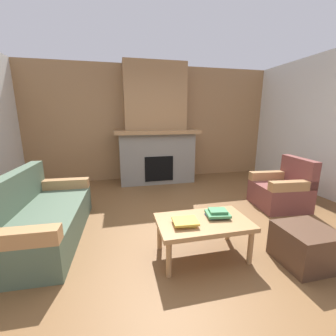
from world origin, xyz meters
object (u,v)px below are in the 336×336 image
object	(u,v)px
couch	(40,218)
coffee_table	(203,225)
fireplace	(156,132)
ottoman	(305,246)
armchair	(282,190)

from	to	relation	value
couch	coffee_table	xyz separation A→B (m)	(1.86, -0.79, 0.09)
fireplace	ottoman	world-z (taller)	fireplace
coffee_table	ottoman	world-z (taller)	coffee_table
couch	ottoman	world-z (taller)	couch
fireplace	ottoman	size ratio (longest dim) A/B	5.19
fireplace	armchair	distance (m)	2.89
coffee_table	fireplace	bearing A→B (deg)	89.67
coffee_table	ottoman	size ratio (longest dim) A/B	1.92
ottoman	coffee_table	bearing A→B (deg)	160.42
couch	armchair	xyz separation A→B (m)	(3.71, 0.20, 0.01)
coffee_table	ottoman	xyz separation A→B (m)	(1.01, -0.36, -0.18)
coffee_table	ottoman	distance (m)	1.09
coffee_table	couch	bearing A→B (deg)	156.99
couch	armchair	bearing A→B (deg)	3.16
fireplace	couch	bearing A→B (deg)	-129.62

